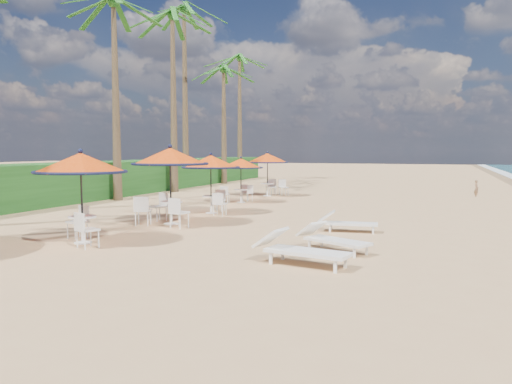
% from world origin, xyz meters
% --- Properties ---
extents(ground, '(160.00, 160.00, 0.00)m').
position_xyz_m(ground, '(0.00, 0.00, 0.00)').
color(ground, tan).
rests_on(ground, ground).
extents(scrub_hedge, '(3.00, 40.00, 1.80)m').
position_xyz_m(scrub_hedge, '(-13.50, 11.00, 0.90)').
color(scrub_hedge, '#194716').
rests_on(scrub_hedge, ground).
extents(station_0, '(2.34, 2.34, 2.44)m').
position_xyz_m(station_0, '(-5.43, -0.01, 1.86)').
color(station_0, black).
rests_on(station_0, ground).
extents(station_1, '(2.49, 2.49, 2.59)m').
position_xyz_m(station_1, '(-5.02, 3.66, 1.90)').
color(station_1, black).
rests_on(station_1, ground).
extents(station_2, '(2.22, 2.22, 2.32)m').
position_xyz_m(station_2, '(-4.94, 6.71, 1.77)').
color(station_2, black).
rests_on(station_2, ground).
extents(station_3, '(2.03, 2.03, 2.12)m').
position_xyz_m(station_3, '(-5.44, 10.82, 1.55)').
color(station_3, black).
rests_on(station_3, ground).
extents(station_4, '(2.25, 2.25, 2.35)m').
position_xyz_m(station_4, '(-5.28, 14.33, 1.71)').
color(station_4, black).
rests_on(station_4, ground).
extents(lounger_near, '(2.16, 1.04, 0.74)m').
position_xyz_m(lounger_near, '(0.44, -0.41, 0.35)').
color(lounger_near, white).
rests_on(lounger_near, ground).
extents(lounger_mid, '(1.94, 1.36, 0.67)m').
position_xyz_m(lounger_mid, '(0.78, 1.25, 0.31)').
color(lounger_mid, white).
rests_on(lounger_mid, ground).
extents(lounger_far, '(1.80, 0.76, 0.63)m').
position_xyz_m(lounger_far, '(0.60, 4.19, 0.29)').
color(lounger_far, white).
rests_on(lounger_far, ground).
extents(palm_3, '(5.00, 5.00, 9.58)m').
position_xyz_m(palm_3, '(-11.39, 9.71, 8.76)').
color(palm_3, brown).
rests_on(palm_3, ground).
extents(palm_4, '(5.00, 5.00, 10.25)m').
position_xyz_m(palm_4, '(-11.26, 14.95, 9.39)').
color(palm_4, brown).
rests_on(palm_4, ground).
extents(palm_5, '(5.00, 5.00, 11.49)m').
position_xyz_m(palm_5, '(-12.23, 18.12, 10.53)').
color(palm_5, brown).
rests_on(palm_5, ground).
extents(palm_6, '(5.00, 5.00, 8.41)m').
position_xyz_m(palm_6, '(-11.51, 22.51, 7.65)').
color(palm_6, brown).
rests_on(palm_6, ground).
extents(palm_7, '(5.00, 5.00, 10.04)m').
position_xyz_m(palm_7, '(-12.22, 27.24, 9.19)').
color(palm_7, brown).
rests_on(palm_7, ground).
extents(person, '(0.30, 0.39, 0.94)m').
position_xyz_m(person, '(4.92, 17.55, 0.47)').
color(person, '#846043').
rests_on(person, ground).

